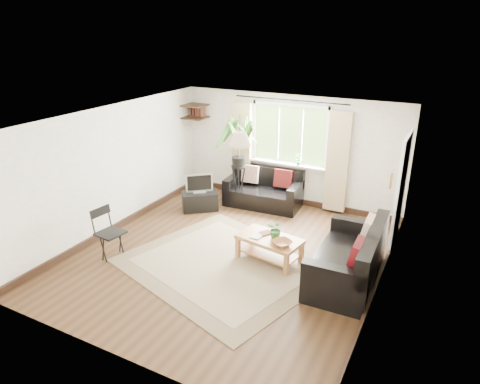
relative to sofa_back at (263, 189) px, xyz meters
The scene contains 24 objects.
floor 2.35m from the sofa_back, 80.21° to the right, with size 5.50×5.50×0.00m, color #331E11.
ceiling 3.07m from the sofa_back, 80.21° to the right, with size 5.50×5.50×0.00m, color white.
wall_back 1.02m from the sofa_back, 49.92° to the left, with size 5.00×0.02×2.40m, color beige.
wall_front 5.11m from the sofa_back, 85.53° to the right, with size 5.00×0.02×2.40m, color beige.
wall_left 3.21m from the sofa_back, 132.71° to the right, with size 0.02×5.50×2.40m, color beige.
wall_right 3.77m from the sofa_back, 38.26° to the right, with size 0.02×5.50×2.40m, color beige.
rug 2.65m from the sofa_back, 79.75° to the right, with size 3.09×2.65×0.02m, color #BEB093.
window 1.30m from the sofa_back, 47.38° to the left, with size 2.50×0.16×2.16m, color white, non-canonical shape.
door 2.99m from the sofa_back, 11.49° to the right, with size 0.06×0.96×2.06m, color silver.
corner_shelf 2.40m from the sofa_back, behind, with size 0.50×0.50×0.34m, color black, non-canonical shape.
pendant_lamp 2.54m from the sofa_back, 78.19° to the right, with size 0.36×0.36×0.54m, color beige, non-canonical shape.
wall_sconce 3.71m from the sofa_back, 35.07° to the right, with size 0.12×0.12×0.28m, color beige, non-canonical shape.
sofa_back is the anchor object (origin of this frame).
sofa_right 3.16m from the sofa_back, 41.38° to the right, with size 0.92×1.84×0.87m, color black, non-canonical shape.
coffee_table 2.38m from the sofa_back, 63.13° to the right, with size 1.07×0.58×0.44m, color olive, non-canonical shape.
table_plant 2.40m from the sofa_back, 60.57° to the right, with size 0.29×0.25×0.32m, color #2B6126.
bowl 2.64m from the sofa_back, 58.96° to the right, with size 0.31×0.31×0.08m, color #A16037.
book_a 2.31m from the sofa_back, 70.00° to the right, with size 0.16×0.22×0.02m, color white.
book_b 2.15m from the sofa_back, 65.85° to the right, with size 0.16×0.21×0.02m, color brown.
tv_stand 1.41m from the sofa_back, 143.27° to the right, with size 0.74×0.42×0.40m, color black.
tv 1.42m from the sofa_back, 143.27° to the right, with size 0.57×0.19×0.44m, color #A5A5AA, non-canonical shape.
palm_stand 0.80m from the sofa_back, 162.72° to the right, with size 0.75×0.75×1.92m, color black, non-canonical shape.
folding_chair 3.53m from the sofa_back, 113.05° to the right, with size 0.45×0.45×0.88m, color black, non-canonical shape.
sill_plant 1.00m from the sofa_back, 28.39° to the left, with size 0.14×0.10×0.27m, color #2D6023.
Camera 1 is at (3.17, -5.71, 3.78)m, focal length 32.00 mm.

